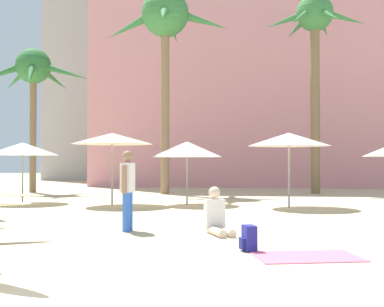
# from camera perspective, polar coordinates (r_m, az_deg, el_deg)

# --- Properties ---
(ground) EXTENTS (120.00, 120.00, 0.00)m
(ground) POSITION_cam_1_polar(r_m,az_deg,el_deg) (5.98, -16.19, -15.00)
(ground) COLOR #C6B28C
(hotel_pink) EXTENTS (20.11, 11.48, 18.45)m
(hotel_pink) POSITION_cam_1_polar(r_m,az_deg,el_deg) (35.79, 7.27, 11.56)
(hotel_pink) COLOR pink
(hotel_pink) RESTS_ON ground
(hotel_tower_gray) EXTENTS (18.82, 11.54, 24.04)m
(hotel_tower_gray) POSITION_cam_1_polar(r_m,az_deg,el_deg) (46.66, -2.67, 12.10)
(hotel_tower_gray) COLOR #A8A8A3
(hotel_tower_gray) RESTS_ON ground
(palm_tree_far_left) EXTENTS (4.64, 4.30, 9.29)m
(palm_tree_far_left) POSITION_cam_1_polar(r_m,az_deg,el_deg) (25.07, 13.56, 13.15)
(palm_tree_far_left) COLOR brown
(palm_tree_far_left) RESTS_ON ground
(palm_tree_left) EXTENTS (5.79, 5.82, 9.40)m
(palm_tree_left) POSITION_cam_1_polar(r_m,az_deg,el_deg) (24.19, -2.98, 14.36)
(palm_tree_left) COLOR #896B4C
(palm_tree_left) RESTS_ON ground
(palm_tree_center) EXTENTS (5.50, 5.49, 6.95)m
(palm_tree_center) POSITION_cam_1_polar(r_m,az_deg,el_deg) (26.02, -17.35, 8.52)
(palm_tree_center) COLOR brown
(palm_tree_center) RESTS_ON ground
(cafe_umbrella_0) EXTENTS (2.76, 2.76, 2.44)m
(cafe_umbrella_0) POSITION_cam_1_polar(r_m,az_deg,el_deg) (17.45, -8.92, 1.65)
(cafe_umbrella_0) COLOR gray
(cafe_umbrella_0) RESTS_ON ground
(cafe_umbrella_2) EXTENTS (2.64, 2.64, 2.40)m
(cafe_umbrella_2) POSITION_cam_1_polar(r_m,az_deg,el_deg) (16.67, 10.78, 1.56)
(cafe_umbrella_2) COLOR gray
(cafe_umbrella_2) RESTS_ON ground
(cafe_umbrella_5) EXTENTS (2.51, 2.51, 2.16)m
(cafe_umbrella_5) POSITION_cam_1_polar(r_m,az_deg,el_deg) (19.08, -18.42, 0.49)
(cafe_umbrella_5) COLOR gray
(cafe_umbrella_5) RESTS_ON ground
(cafe_umbrella_6) EXTENTS (2.42, 2.42, 2.17)m
(cafe_umbrella_6) POSITION_cam_1_polar(r_m,az_deg,el_deg) (17.49, -0.56, 0.47)
(cafe_umbrella_6) COLOR gray
(cafe_umbrella_6) RESTS_ON ground
(beach_towel) EXTENTS (1.76, 1.32, 0.01)m
(beach_towel) POSITION_cam_1_polar(r_m,az_deg,el_deg) (8.13, 12.75, -11.20)
(beach_towel) COLOR #EF6684
(beach_towel) RESTS_ON ground
(backpack) EXTENTS (0.31, 0.34, 0.42)m
(backpack) POSITION_cam_1_polar(r_m,az_deg,el_deg) (8.48, 6.36, -9.46)
(backpack) COLOR navy
(backpack) RESTS_ON ground
(person_mid_center) EXTENTS (0.25, 0.60, 1.70)m
(person_mid_center) POSITION_cam_1_polar(r_m,az_deg,el_deg) (10.83, -7.22, -3.75)
(person_mid_center) COLOR blue
(person_mid_center) RESTS_ON ground
(person_mid_right) EXTENTS (0.71, 1.00, 0.95)m
(person_mid_right) POSITION_cam_1_polar(r_m,az_deg,el_deg) (10.44, 2.81, -7.14)
(person_mid_right) COLOR beige
(person_mid_right) RESTS_ON ground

